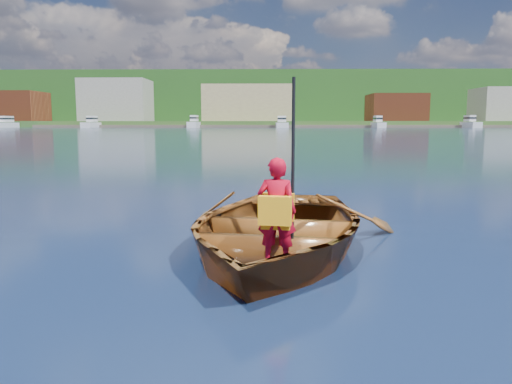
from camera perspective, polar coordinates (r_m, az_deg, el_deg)
ground at (r=7.18m, az=-7.96°, el=-4.98°), size 600.00×600.00×0.00m
rowboat at (r=6.21m, az=2.22°, el=-4.09°), size 3.82×4.84×0.91m
child_paddler at (r=5.24m, az=2.40°, el=-2.16°), size 0.46×0.38×1.97m
shoreline at (r=243.68m, az=0.90°, el=10.02°), size 400.00×140.00×22.00m
dock at (r=155.13m, az=4.21°, el=7.50°), size 160.00×4.09×0.80m
waterfront_buildings at (r=172.25m, az=-1.82°, el=10.01°), size 202.00×16.00×14.00m
marina_yachts at (r=150.77m, az=-3.74°, el=7.83°), size 142.67×12.58×3.91m
hillside_trees at (r=243.48m, az=5.12°, el=11.75°), size 279.09×88.20×26.84m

